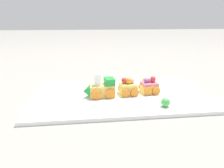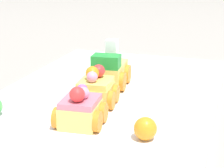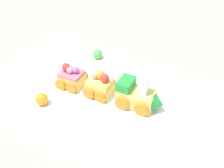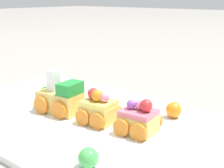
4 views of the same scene
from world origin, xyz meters
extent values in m
plane|color=gray|center=(0.00, 0.00, 0.00)|extent=(10.00, 10.00, 0.00)
cube|color=white|center=(0.00, 0.00, 0.01)|extent=(0.63, 0.37, 0.01)
cube|color=#EACC66|center=(0.07, 0.01, 0.03)|extent=(0.09, 0.06, 0.04)
cube|color=green|center=(0.04, 0.01, 0.07)|extent=(0.04, 0.05, 0.02)
cone|color=green|center=(0.12, 0.01, 0.03)|extent=(0.03, 0.05, 0.05)
cube|color=white|center=(0.08, 0.01, 0.06)|extent=(0.02, 0.02, 0.02)
cube|color=white|center=(0.08, 0.01, 0.09)|extent=(0.02, 0.02, 0.02)
cylinder|color=orange|center=(0.10, -0.02, 0.03)|extent=(0.04, 0.01, 0.03)
cylinder|color=orange|center=(0.09, 0.04, 0.03)|extent=(0.04, 0.01, 0.03)
cylinder|color=orange|center=(0.05, -0.02, 0.03)|extent=(0.04, 0.01, 0.03)
cylinder|color=orange|center=(0.04, 0.04, 0.03)|extent=(0.04, 0.01, 0.03)
cube|color=#EACC66|center=(-0.03, 0.00, 0.03)|extent=(0.06, 0.06, 0.03)
cube|color=#EFE066|center=(-0.03, 0.00, 0.05)|extent=(0.06, 0.05, 0.01)
sphere|color=pink|center=(-0.04, 0.00, 0.06)|extent=(0.02, 0.02, 0.02)
sphere|color=orange|center=(-0.03, 0.01, 0.06)|extent=(0.02, 0.02, 0.02)
sphere|color=red|center=(-0.01, 0.00, 0.06)|extent=(0.02, 0.02, 0.02)
cylinder|color=orange|center=(-0.01, -0.03, 0.03)|extent=(0.03, 0.01, 0.03)
cylinder|color=orange|center=(-0.01, 0.03, 0.03)|extent=(0.03, 0.01, 0.03)
cylinder|color=orange|center=(-0.04, -0.03, 0.03)|extent=(0.03, 0.01, 0.03)
cylinder|color=orange|center=(-0.05, 0.03, 0.03)|extent=(0.03, 0.01, 0.03)
cube|color=#EACC66|center=(-0.11, -0.01, 0.03)|extent=(0.06, 0.06, 0.03)
cube|color=#E57084|center=(-0.11, -0.01, 0.05)|extent=(0.06, 0.05, 0.01)
sphere|color=red|center=(-0.12, -0.01, 0.06)|extent=(0.02, 0.02, 0.02)
sphere|color=pink|center=(-0.11, -0.01, 0.06)|extent=(0.02, 0.02, 0.02)
sphere|color=#9956C6|center=(-0.10, -0.01, 0.06)|extent=(0.02, 0.02, 0.02)
cylinder|color=orange|center=(-0.09, -0.04, 0.03)|extent=(0.03, 0.01, 0.03)
cylinder|color=orange|center=(-0.10, 0.02, 0.03)|extent=(0.03, 0.01, 0.03)
cylinder|color=orange|center=(-0.12, -0.04, 0.03)|extent=(0.03, 0.01, 0.03)
cylinder|color=orange|center=(-0.13, 0.02, 0.03)|extent=(0.03, 0.01, 0.03)
sphere|color=orange|center=(-0.12, -0.11, 0.03)|extent=(0.03, 0.03, 0.03)
sphere|color=#4CBC56|center=(-0.12, 0.13, 0.03)|extent=(0.03, 0.03, 0.03)
camera|label=1|loc=(0.13, 0.74, 0.28)|focal=35.00mm
camera|label=2|loc=(-0.56, -0.21, 0.24)|focal=60.00mm
camera|label=3|loc=(0.31, -0.50, 0.51)|focal=50.00mm
camera|label=4|loc=(-0.38, 0.40, 0.24)|focal=50.00mm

